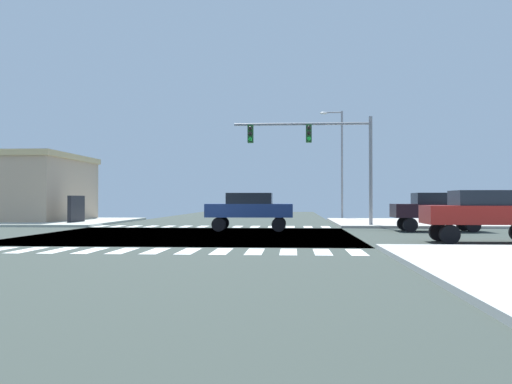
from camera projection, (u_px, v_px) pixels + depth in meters
ground at (192, 236)px, 23.53m from camera, size 90.00×90.00×0.05m
sidewalk_corner_ne at (427, 223)px, 34.63m from camera, size 12.00×12.00×0.14m
sidewalk_corner_nw at (35, 221)px, 36.38m from camera, size 12.00×12.00×0.14m
crosswalk_near at (139, 251)px, 16.27m from camera, size 13.50×2.00×0.01m
crosswalk_far at (212, 227)px, 30.83m from camera, size 13.50×2.00×0.01m
traffic_signal_mast at (316, 145)px, 30.56m from camera, size 7.83×0.55×6.25m
street_lamp at (339, 155)px, 41.58m from camera, size 1.78×0.32×8.40m
sedan_nearside_1 at (485, 212)px, 19.30m from camera, size 4.30×1.80×1.88m
sedan_farside_2 at (437, 208)px, 26.27m from camera, size 4.30×1.80×1.88m
sedan_crossing_3 at (250, 208)px, 26.89m from camera, size 4.30×1.80×1.88m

